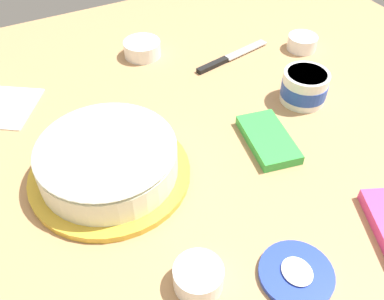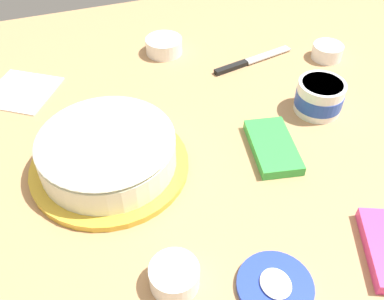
# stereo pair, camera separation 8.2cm
# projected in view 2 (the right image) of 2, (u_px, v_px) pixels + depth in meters

# --- Properties ---
(ground_plane) EXTENTS (1.54, 1.54, 0.00)m
(ground_plane) POSITION_uv_depth(u_px,v_px,m) (235.00, 160.00, 0.85)
(ground_plane) COLOR tan
(frosted_cake) EXTENTS (0.31, 0.31, 0.09)m
(frosted_cake) POSITION_uv_depth(u_px,v_px,m) (108.00, 152.00, 0.80)
(frosted_cake) COLOR gold
(frosted_cake) RESTS_ON ground_plane
(frosting_tub) EXTENTS (0.11, 0.11, 0.07)m
(frosting_tub) POSITION_uv_depth(u_px,v_px,m) (319.00, 96.00, 0.94)
(frosting_tub) COLOR white
(frosting_tub) RESTS_ON ground_plane
(frosting_tub_lid) EXTENTS (0.12, 0.12, 0.02)m
(frosting_tub_lid) POSITION_uv_depth(u_px,v_px,m) (275.00, 286.00, 0.65)
(frosting_tub_lid) COLOR #233DAD
(frosting_tub_lid) RESTS_ON ground_plane
(spreading_knife) EXTENTS (0.07, 0.24, 0.01)m
(spreading_knife) POSITION_uv_depth(u_px,v_px,m) (247.00, 62.00, 1.09)
(spreading_knife) COLOR silver
(spreading_knife) RESTS_ON ground_plane
(sprinkle_bowl_rainbow) EXTENTS (0.08, 0.08, 0.04)m
(sprinkle_bowl_rainbow) POSITION_uv_depth(u_px,v_px,m) (174.00, 276.00, 0.64)
(sprinkle_bowl_rainbow) COLOR white
(sprinkle_bowl_rainbow) RESTS_ON ground_plane
(sprinkle_bowl_green) EXTENTS (0.08, 0.08, 0.04)m
(sprinkle_bowl_green) POSITION_uv_depth(u_px,v_px,m) (327.00, 51.00, 1.11)
(sprinkle_bowl_green) COLOR white
(sprinkle_bowl_green) RESTS_ON ground_plane
(sprinkle_bowl_orange) EXTENTS (0.10, 0.10, 0.04)m
(sprinkle_bowl_orange) POSITION_uv_depth(u_px,v_px,m) (164.00, 45.00, 1.13)
(sprinkle_bowl_orange) COLOR white
(sprinkle_bowl_orange) RESTS_ON ground_plane
(candy_box_upper) EXTENTS (0.17, 0.11, 0.02)m
(candy_box_upper) POSITION_uv_depth(u_px,v_px,m) (273.00, 147.00, 0.86)
(candy_box_upper) COLOR green
(candy_box_upper) RESTS_ON ground_plane
(paper_napkin) EXTENTS (0.21, 0.21, 0.01)m
(paper_napkin) POSITION_uv_depth(u_px,v_px,m) (21.00, 91.00, 1.01)
(paper_napkin) COLOR white
(paper_napkin) RESTS_ON ground_plane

